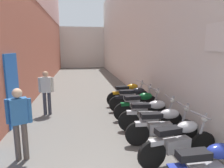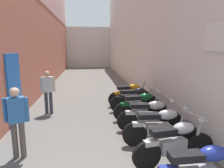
{
  "view_description": "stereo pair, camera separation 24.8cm",
  "coord_description": "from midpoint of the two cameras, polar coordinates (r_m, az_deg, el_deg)",
  "views": [
    {
      "loc": [
        -0.44,
        -0.88,
        2.39
      ],
      "look_at": [
        0.58,
        5.36,
        1.23
      ],
      "focal_mm": 32.36,
      "sensor_mm": 36.0,
      "label": 1
    },
    {
      "loc": [
        -0.19,
        -0.91,
        2.39
      ],
      "look_at": [
        0.58,
        5.36,
        1.23
      ],
      "focal_mm": 32.36,
      "sensor_mm": 36.0,
      "label": 2
    }
  ],
  "objects": [
    {
      "name": "motorcycle_second",
      "position": [
        4.47,
        16.97,
        -15.1
      ],
      "size": [
        1.84,
        0.58,
        1.04
      ],
      "color": "black",
      "rests_on": "ground"
    },
    {
      "name": "ground_plane",
      "position": [
        10.66,
        -7.38,
        -2.63
      ],
      "size": [
        38.98,
        38.98,
        0.0
      ],
      "primitive_type": "plane",
      "color": "#66635E"
    },
    {
      "name": "building_far_end",
      "position": [
        24.88,
        -8.72,
        10.16
      ],
      "size": [
        7.98,
        2.0,
        4.66
      ],
      "primitive_type": "cube",
      "color": "silver",
      "rests_on": "ground"
    },
    {
      "name": "pedestrian_mid_alley",
      "position": [
        4.73,
        -26.11,
        -8.87
      ],
      "size": [
        0.52,
        0.33,
        1.57
      ],
      "color": "#564C47",
      "rests_on": "ground"
    },
    {
      "name": "motorcycle_third",
      "position": [
        5.19,
        12.71,
        -11.22
      ],
      "size": [
        1.85,
        0.58,
        1.04
      ],
      "color": "black",
      "rests_on": "ground"
    },
    {
      "name": "motorcycle_seventh",
      "position": [
        8.37,
        3.84,
        -2.68
      ],
      "size": [
        1.84,
        0.58,
        1.04
      ],
      "color": "black",
      "rests_on": "ground"
    },
    {
      "name": "motorcycle_fourth",
      "position": [
        5.92,
        9.7,
        -8.38
      ],
      "size": [
        1.85,
        0.58,
        1.04
      ],
      "color": "black",
      "rests_on": "ground"
    },
    {
      "name": "building_left",
      "position": [
        12.7,
        -21.03,
        18.09
      ],
      "size": [
        0.45,
        22.98,
        8.39
      ],
      "color": "#B76651",
      "rests_on": "ground"
    },
    {
      "name": "building_right",
      "position": [
        12.8,
        4.49,
        15.9
      ],
      "size": [
        0.45,
        22.98,
        7.24
      ],
      "color": "silver",
      "rests_on": "ground"
    },
    {
      "name": "motorcycle_sixth",
      "position": [
        7.6,
        5.24,
        -4.05
      ],
      "size": [
        1.85,
        0.58,
        1.04
      ],
      "color": "black",
      "rests_on": "ground"
    },
    {
      "name": "motorcycle_nearest",
      "position": [
        3.74,
        23.93,
        -20.95
      ],
      "size": [
        1.85,
        0.58,
        1.04
      ],
      "color": "black",
      "rests_on": "ground"
    },
    {
      "name": "pedestrian_further_down",
      "position": [
        7.5,
        -18.96,
        -1.5
      ],
      "size": [
        0.52,
        0.21,
        1.57
      ],
      "color": "#383842",
      "rests_on": "ground"
    },
    {
      "name": "motorcycle_fifth",
      "position": [
        6.8,
        7.04,
        -5.81
      ],
      "size": [
        1.85,
        0.58,
        1.04
      ],
      "color": "black",
      "rests_on": "ground"
    }
  ]
}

